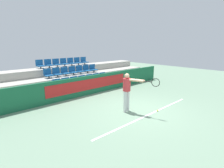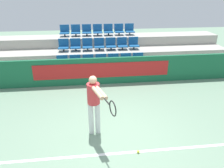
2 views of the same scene
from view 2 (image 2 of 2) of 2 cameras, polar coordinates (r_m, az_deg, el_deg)
name	(u,v)px [view 2 (image 2 of 2)]	position (r m, az deg, el deg)	size (l,w,h in m)	color
ground_plane	(113,138)	(5.75, 0.27, -13.96)	(30.00, 30.00, 0.00)	gray
court_baseline	(116,153)	(5.32, 1.03, -17.68)	(5.81, 0.08, 0.01)	white
barrier_wall	(102,71)	(8.48, -2.51, 3.43)	(12.24, 0.14, 1.06)	#19603D
bleacher_tier_front	(101,73)	(9.17, -2.77, 2.97)	(11.84, 1.08, 0.44)	#ADA89E
bleacher_tier_middle	(100,60)	(10.11, -3.23, 6.34)	(11.84, 1.08, 0.87)	#ADA89E
bleacher_tier_back	(98,49)	(11.08, -3.62, 9.13)	(11.84, 1.08, 1.31)	#ADA89E
stadium_chair_0	(62,63)	(9.18, -12.87, 5.38)	(0.44, 0.42, 0.53)	#333333
stadium_chair_1	(75,62)	(9.14, -9.56, 5.56)	(0.44, 0.42, 0.53)	#333333
stadium_chair_2	(88,62)	(9.12, -6.22, 5.73)	(0.44, 0.42, 0.53)	#333333
stadium_chair_3	(101,62)	(9.14, -2.88, 5.88)	(0.44, 0.42, 0.53)	#333333
stadium_chair_4	(114,61)	(9.19, 0.44, 6.01)	(0.44, 0.42, 0.53)	#333333
stadium_chair_5	(126,61)	(9.26, 3.71, 6.12)	(0.44, 0.42, 0.53)	#333333
stadium_chair_6	(138,60)	(9.37, 6.93, 6.20)	(0.44, 0.42, 0.53)	#333333
stadium_chair_7	(64,46)	(10.09, -12.55, 9.71)	(0.44, 0.42, 0.53)	#333333
stadium_chair_8	(76,45)	(10.05, -9.50, 9.90)	(0.44, 0.42, 0.53)	#333333
stadium_chair_9	(87,45)	(10.03, -6.44, 10.06)	(0.44, 0.42, 0.53)	#333333
stadium_chair_10	(99,45)	(10.05, -3.37, 10.19)	(0.44, 0.42, 0.53)	#333333
stadium_chair_11	(111,44)	(10.09, -0.32, 10.29)	(0.44, 0.42, 0.53)	#333333
stadium_chair_12	(122,44)	(10.16, 2.71, 10.36)	(0.44, 0.42, 0.53)	#333333
stadium_chair_13	(134,44)	(10.26, 5.68, 10.41)	(0.44, 0.42, 0.53)	#333333
stadium_chair_14	(65,31)	(11.04, -12.28, 13.31)	(0.44, 0.42, 0.53)	#333333
stadium_chair_15	(76,31)	(11.01, -9.46, 13.49)	(0.44, 0.42, 0.53)	#333333
stadium_chair_16	(87,31)	(10.99, -6.62, 13.64)	(0.44, 0.42, 0.53)	#333333
stadium_chair_17	(98,31)	(11.01, -3.79, 13.76)	(0.44, 0.42, 0.53)	#333333
stadium_chair_18	(108,30)	(11.05, -0.96, 13.85)	(0.44, 0.42, 0.53)	#333333
stadium_chair_19	(119,30)	(11.11, 1.84, 13.90)	(0.44, 0.42, 0.53)	#333333
stadium_chair_20	(130,30)	(11.20, 4.61, 13.92)	(0.44, 0.42, 0.53)	#333333
tennis_player	(95,100)	(5.36, -4.58, -4.32)	(0.56, 1.44, 1.62)	silver
tennis_ball	(138,152)	(5.35, 6.87, -17.15)	(0.07, 0.07, 0.07)	#CCDB33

